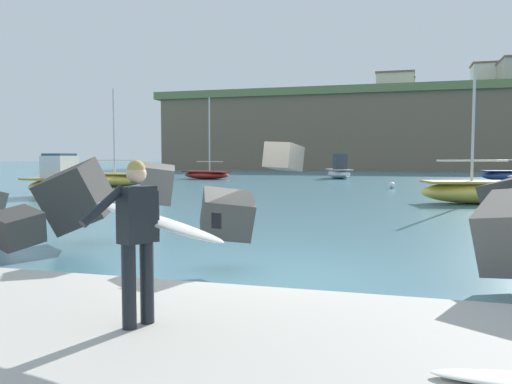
{
  "coord_description": "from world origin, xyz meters",
  "views": [
    {
      "loc": [
        2.5,
        -8.65,
        2.05
      ],
      "look_at": [
        -0.09,
        0.5,
        1.4
      ],
      "focal_mm": 36.08,
      "sensor_mm": 36.0,
      "label": 1
    }
  ],
  "objects_px": {
    "boat_near_centre": "(510,175)",
    "boat_mid_centre": "(480,191)",
    "boat_far_right": "(64,183)",
    "station_building_west": "(497,79)",
    "station_building_annex": "(395,86)",
    "station_building_east": "(398,91)",
    "boat_mid_left": "(206,174)",
    "boat_far_left": "(339,171)",
    "surfer_with_board": "(143,228)",
    "boat_near_right": "(109,179)",
    "mooring_buoy_middle": "(103,189)",
    "mooring_buoy_outer": "(392,185)",
    "mooring_buoy_inner": "(236,198)"
  },
  "relations": [
    {
      "from": "boat_near_centre",
      "to": "mooring_buoy_middle",
      "type": "relative_size",
      "value": 16.42
    },
    {
      "from": "boat_far_left",
      "to": "mooring_buoy_middle",
      "type": "relative_size",
      "value": 11.53
    },
    {
      "from": "station_building_annex",
      "to": "surfer_with_board",
      "type": "bearing_deg",
      "value": -90.73
    },
    {
      "from": "boat_mid_centre",
      "to": "boat_far_left",
      "type": "xyz_separation_m",
      "value": [
        -9.14,
        25.28,
        0.17
      ]
    },
    {
      "from": "station_building_east",
      "to": "surfer_with_board",
      "type": "bearing_deg",
      "value": -91.03
    },
    {
      "from": "mooring_buoy_outer",
      "to": "station_building_east",
      "type": "xyz_separation_m",
      "value": [
        -0.3,
        69.83,
        14.7
      ]
    },
    {
      "from": "boat_mid_left",
      "to": "station_building_west",
      "type": "height_order",
      "value": "station_building_west"
    },
    {
      "from": "station_building_east",
      "to": "mooring_buoy_middle",
      "type": "bearing_deg",
      "value": -101.34
    },
    {
      "from": "mooring_buoy_inner",
      "to": "mooring_buoy_outer",
      "type": "relative_size",
      "value": 1.0
    },
    {
      "from": "boat_near_centre",
      "to": "boat_far_right",
      "type": "xyz_separation_m",
      "value": [
        -25.43,
        -25.84,
        0.19
      ]
    },
    {
      "from": "boat_mid_centre",
      "to": "station_building_annex",
      "type": "xyz_separation_m",
      "value": [
        -4.83,
        74.46,
        14.51
      ]
    },
    {
      "from": "boat_far_left",
      "to": "mooring_buoy_inner",
      "type": "relative_size",
      "value": 11.53
    },
    {
      "from": "boat_far_right",
      "to": "mooring_buoy_middle",
      "type": "xyz_separation_m",
      "value": [
        -0.06,
        3.6,
        -0.49
      ]
    },
    {
      "from": "surfer_with_board",
      "to": "boat_near_right",
      "type": "xyz_separation_m",
      "value": [
        -16.91,
        26.6,
        -0.75
      ]
    },
    {
      "from": "station_building_west",
      "to": "station_building_east",
      "type": "relative_size",
      "value": 1.19
    },
    {
      "from": "boat_far_left",
      "to": "station_building_annex",
      "type": "xyz_separation_m",
      "value": [
        4.31,
        49.18,
        14.34
      ]
    },
    {
      "from": "boat_near_centre",
      "to": "mooring_buoy_middle",
      "type": "distance_m",
      "value": 33.83
    },
    {
      "from": "boat_mid_left",
      "to": "boat_far_right",
      "type": "distance_m",
      "value": 22.45
    },
    {
      "from": "mooring_buoy_outer",
      "to": "boat_near_right",
      "type": "bearing_deg",
      "value": -171.5
    },
    {
      "from": "boat_far_left",
      "to": "mooring_buoy_outer",
      "type": "bearing_deg",
      "value": -71.26
    },
    {
      "from": "station_building_west",
      "to": "boat_far_left",
      "type": "bearing_deg",
      "value": -114.39
    },
    {
      "from": "boat_near_right",
      "to": "mooring_buoy_middle",
      "type": "distance_m",
      "value": 6.3
    },
    {
      "from": "surfer_with_board",
      "to": "boat_near_right",
      "type": "height_order",
      "value": "boat_near_right"
    },
    {
      "from": "mooring_buoy_outer",
      "to": "station_building_annex",
      "type": "height_order",
      "value": "station_building_annex"
    },
    {
      "from": "boat_near_centre",
      "to": "boat_near_right",
      "type": "height_order",
      "value": "boat_near_centre"
    },
    {
      "from": "boat_mid_centre",
      "to": "station_building_west",
      "type": "relative_size",
      "value": 0.69
    },
    {
      "from": "station_building_west",
      "to": "station_building_annex",
      "type": "relative_size",
      "value": 1.11
    },
    {
      "from": "boat_far_left",
      "to": "surfer_with_board",
      "type": "bearing_deg",
      "value": -86.02
    },
    {
      "from": "station_building_east",
      "to": "station_building_annex",
      "type": "xyz_separation_m",
      "value": [
        -0.58,
        -5.35,
        0.15
      ]
    },
    {
      "from": "boat_near_right",
      "to": "station_building_annex",
      "type": "bearing_deg",
      "value": 74.95
    },
    {
      "from": "boat_mid_centre",
      "to": "station_building_west",
      "type": "xyz_separation_m",
      "value": [
        11.9,
        71.68,
        14.82
      ]
    },
    {
      "from": "mooring_buoy_inner",
      "to": "boat_near_centre",
      "type": "bearing_deg",
      "value": 58.79
    },
    {
      "from": "station_building_west",
      "to": "station_building_annex",
      "type": "bearing_deg",
      "value": 170.57
    },
    {
      "from": "boat_mid_centre",
      "to": "station_building_east",
      "type": "height_order",
      "value": "station_building_east"
    },
    {
      "from": "mooring_buoy_middle",
      "to": "boat_near_centre",
      "type": "bearing_deg",
      "value": 41.1
    },
    {
      "from": "station_building_annex",
      "to": "mooring_buoy_outer",
      "type": "bearing_deg",
      "value": -89.21
    },
    {
      "from": "station_building_east",
      "to": "boat_near_right",
      "type": "bearing_deg",
      "value": -104.42
    },
    {
      "from": "boat_mid_centre",
      "to": "surfer_with_board",
      "type": "bearing_deg",
      "value": -107.21
    },
    {
      "from": "boat_far_right",
      "to": "station_building_east",
      "type": "bearing_deg",
      "value": 79.19
    },
    {
      "from": "mooring_buoy_inner",
      "to": "surfer_with_board",
      "type": "bearing_deg",
      "value": -75.29
    },
    {
      "from": "boat_far_left",
      "to": "station_building_annex",
      "type": "distance_m",
      "value": 51.41
    },
    {
      "from": "boat_near_centre",
      "to": "boat_mid_centre",
      "type": "xyz_separation_m",
      "value": [
        -5.56,
        -23.86,
        0.03
      ]
    },
    {
      "from": "boat_far_left",
      "to": "mooring_buoy_outer",
      "type": "xyz_separation_m",
      "value": [
        5.19,
        -15.3,
        -0.5
      ]
    },
    {
      "from": "station_building_annex",
      "to": "boat_far_left",
      "type": "bearing_deg",
      "value": -95.0
    },
    {
      "from": "boat_near_centre",
      "to": "station_building_east",
      "type": "relative_size",
      "value": 1.04
    },
    {
      "from": "mooring_buoy_inner",
      "to": "station_building_annex",
      "type": "height_order",
      "value": "station_building_annex"
    },
    {
      "from": "boat_near_centre",
      "to": "boat_far_left",
      "type": "bearing_deg",
      "value": 174.48
    },
    {
      "from": "mooring_buoy_middle",
      "to": "mooring_buoy_outer",
      "type": "relative_size",
      "value": 1.0
    },
    {
      "from": "boat_mid_centre",
      "to": "boat_far_left",
      "type": "relative_size",
      "value": 1.13
    },
    {
      "from": "boat_near_right",
      "to": "boat_far_left",
      "type": "xyz_separation_m",
      "value": [
        13.8,
        18.13,
        0.19
      ]
    }
  ]
}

